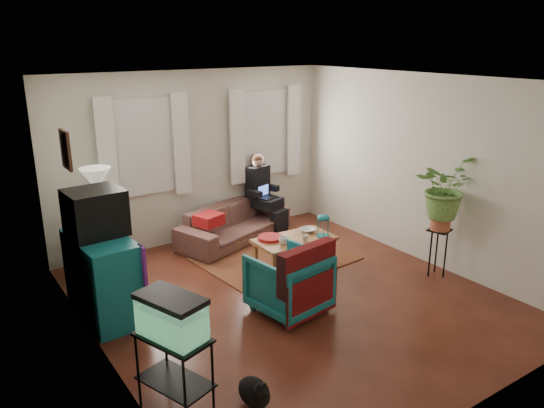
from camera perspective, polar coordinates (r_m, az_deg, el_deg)
floor at (r=6.57m, az=1.99°, el=-10.06°), size 4.50×5.00×0.01m
ceiling at (r=5.85m, az=2.26°, el=13.17°), size 4.50×5.00×0.01m
wall_back at (r=8.17m, az=-8.34°, el=4.99°), size 4.50×0.01×2.60m
wall_front at (r=4.45m, az=21.65°, el=-6.81°), size 4.50×0.01×2.60m
wall_left at (r=5.15m, az=-18.56°, el=-3.20°), size 0.01×5.00×2.60m
wall_right at (r=7.59m, az=15.98°, el=3.55°), size 0.01×5.00×2.60m
window_left at (r=7.79m, az=-13.66°, el=5.96°), size 1.08×0.04×1.38m
window_right at (r=8.71m, az=-0.90°, el=7.62°), size 1.08×0.04×1.38m
curtains_left at (r=7.72m, az=-13.45°, el=5.87°), size 1.36×0.06×1.50m
curtains_right at (r=8.64m, az=-0.60°, el=7.55°), size 1.36×0.06×1.50m
picture_frame at (r=5.78m, az=-21.23°, el=5.45°), size 0.04×0.32×0.40m
area_rug at (r=7.65m, az=0.33°, el=-5.87°), size 2.12×1.76×0.01m
sofa at (r=8.22m, az=-4.08°, el=-1.49°), size 2.06×1.31×0.75m
seated_person at (r=8.66m, az=-1.07°, el=0.91°), size 0.64×0.71×1.14m
side_table at (r=7.40m, az=-17.75°, el=-4.42°), size 0.54×0.54×0.77m
table_lamp at (r=7.17m, az=-18.27°, el=0.88°), size 0.40×0.40×0.70m
dresser at (r=6.26m, az=-17.70°, el=-7.54°), size 0.60×1.10×0.96m
crt_tv at (r=6.10m, az=-18.50°, el=-0.86°), size 0.62×0.57×0.51m
aquarium_stand at (r=4.71m, az=-10.39°, el=-17.52°), size 0.54×0.72×0.71m
aquarium at (r=4.43m, az=-10.78°, el=-11.76°), size 0.49×0.65×0.37m
black_cat at (r=4.81m, az=-1.93°, el=-19.31°), size 0.29×0.40×0.31m
armchair at (r=6.13m, az=1.79°, el=-8.10°), size 0.86×0.82×0.78m
serape_throw at (r=5.87m, az=3.90°, el=-7.58°), size 0.81×0.30×0.65m
coffee_table at (r=7.27m, az=2.40°, el=-5.33°), size 1.09×0.61×0.45m
cup_a at (r=6.96m, az=1.24°, el=-3.96°), size 0.12×0.12×0.10m
cup_b at (r=7.06m, az=3.58°, el=-3.69°), size 0.10×0.10×0.09m
bowl at (r=7.41m, az=3.84°, el=-2.82°), size 0.22×0.22×0.05m
snack_tray at (r=7.14m, az=-0.19°, el=-3.65°), size 0.34×0.34×0.04m
birdcage at (r=7.23m, az=5.52°, el=-2.29°), size 0.18×0.18×0.31m
plant_stand at (r=7.36m, az=17.35°, el=-5.00°), size 0.34×0.34×0.65m
potted_plant at (r=7.11m, az=17.91°, el=0.79°), size 0.88×0.81×0.83m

